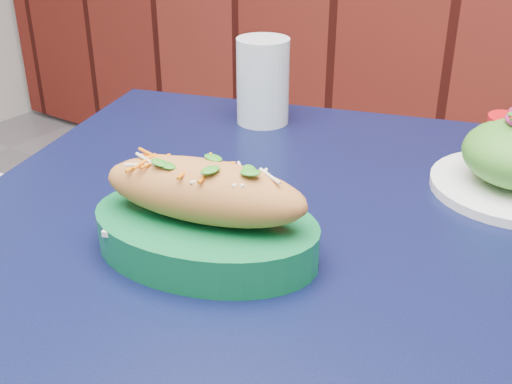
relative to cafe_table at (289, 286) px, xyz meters
The scene contains 3 objects.
cafe_table is the anchor object (origin of this frame).
banh_mi_basket 0.17m from the cafe_table, 111.51° to the right, with size 0.28×0.21×0.11m.
water_glass 0.37m from the cafe_table, 129.62° to the left, with size 0.08×0.08×0.13m, color silver.
Camera 1 is at (0.20, 1.09, 1.12)m, focal length 45.00 mm.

